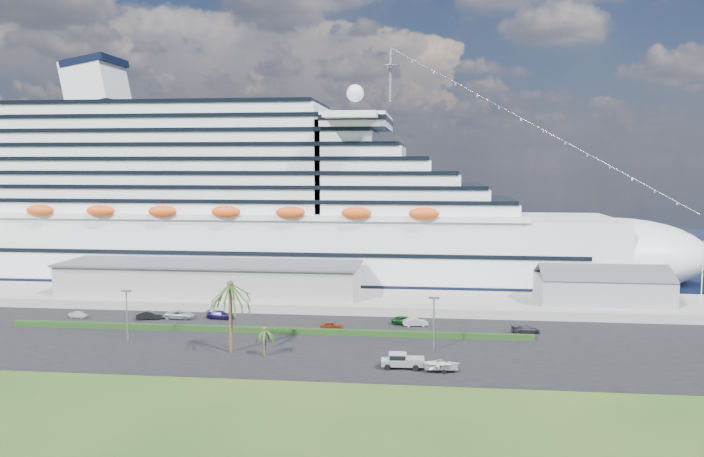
# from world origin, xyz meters

# --- Properties ---
(ground) EXTENTS (420.00, 420.00, 0.00)m
(ground) POSITION_xyz_m (0.00, 0.00, 0.00)
(ground) COLOR #244918
(ground) RESTS_ON ground
(asphalt_lot) EXTENTS (140.00, 38.00, 0.12)m
(asphalt_lot) POSITION_xyz_m (0.00, 11.00, 0.06)
(asphalt_lot) COLOR black
(asphalt_lot) RESTS_ON ground
(wharf) EXTENTS (240.00, 20.00, 1.80)m
(wharf) POSITION_xyz_m (0.00, 40.00, 0.90)
(wharf) COLOR gray
(wharf) RESTS_ON ground
(water) EXTENTS (420.00, 160.00, 0.02)m
(water) POSITION_xyz_m (0.00, 130.00, 0.01)
(water) COLOR black
(water) RESTS_ON ground
(cruise_ship) EXTENTS (191.00, 38.00, 54.00)m
(cruise_ship) POSITION_xyz_m (-21.53, 64.00, 16.69)
(cruise_ship) COLOR silver
(cruise_ship) RESTS_ON ground
(terminal_building) EXTENTS (61.00, 15.00, 6.30)m
(terminal_building) POSITION_xyz_m (-25.00, 40.00, 5.01)
(terminal_building) COLOR gray
(terminal_building) RESTS_ON wharf
(port_shed) EXTENTS (24.00, 12.31, 7.37)m
(port_shed) POSITION_xyz_m (52.00, 40.00, 4.40)
(port_shed) COLOR gray
(port_shed) RESTS_ON wharf
(flagpole) EXTENTS (1.08, 0.16, 12.00)m
(flagpole) POSITION_xyz_m (70.04, 40.00, 8.27)
(flagpole) COLOR silver
(flagpole) RESTS_ON wharf
(hedge) EXTENTS (88.00, 1.10, 0.90)m
(hedge) POSITION_xyz_m (-8.00, 16.00, 0.57)
(hedge) COLOR black
(hedge) RESTS_ON asphalt_lot
(lamp_post_left) EXTENTS (1.60, 0.35, 8.27)m
(lamp_post_left) POSITION_xyz_m (-28.00, 8.00, 5.34)
(lamp_post_left) COLOR gray
(lamp_post_left) RESTS_ON asphalt_lot
(lamp_post_right) EXTENTS (1.60, 0.35, 8.27)m
(lamp_post_right) POSITION_xyz_m (20.00, 8.00, 5.34)
(lamp_post_right) COLOR gray
(lamp_post_right) RESTS_ON asphalt_lot
(palm_tall) EXTENTS (8.82, 8.82, 11.13)m
(palm_tall) POSITION_xyz_m (-10.00, 4.00, 9.20)
(palm_tall) COLOR #47301E
(palm_tall) RESTS_ON ground
(palm_short) EXTENTS (3.53, 3.53, 4.56)m
(palm_short) POSITION_xyz_m (-4.50, 2.50, 3.67)
(palm_short) COLOR #47301E
(palm_short) RESTS_ON ground
(parked_car_0) EXTENTS (3.95, 2.22, 1.27)m
(parked_car_0) POSITION_xyz_m (-44.10, 22.71, 0.75)
(parked_car_0) COLOR silver
(parked_car_0) RESTS_ON asphalt_lot
(parked_car_1) EXTENTS (4.81, 2.78, 1.50)m
(parked_car_1) POSITION_xyz_m (-30.85, 23.08, 0.87)
(parked_car_1) COLOR black
(parked_car_1) RESTS_ON asphalt_lot
(parked_car_2) EXTENTS (5.49, 2.64, 1.51)m
(parked_car_2) POSITION_xyz_m (-25.56, 24.24, 0.87)
(parked_car_2) COLOR #989BA1
(parked_car_2) RESTS_ON asphalt_lot
(parked_car_3) EXTENTS (5.26, 2.64, 1.47)m
(parked_car_3) POSITION_xyz_m (-18.24, 24.98, 0.85)
(parked_car_3) COLOR #12113B
(parked_car_3) RESTS_ON asphalt_lot
(parked_car_4) EXTENTS (4.09, 2.29, 1.31)m
(parked_car_4) POSITION_xyz_m (2.87, 19.40, 0.78)
(parked_car_4) COLOR maroon
(parked_car_4) RESTS_ON asphalt_lot
(parked_car_5) EXTENTS (4.57, 2.48, 1.43)m
(parked_car_5) POSITION_xyz_m (16.94, 23.46, 0.83)
(parked_car_5) COLOR #A3A3AA
(parked_car_5) RESTS_ON asphalt_lot
(parked_car_6) EXTENTS (5.39, 3.19, 1.40)m
(parked_car_6) POSITION_xyz_m (15.33, 24.36, 0.82)
(parked_car_6) COLOR #0D3713
(parked_car_6) RESTS_ON asphalt_lot
(parked_car_7) EXTENTS (5.08, 2.96, 1.38)m
(parked_car_7) POSITION_xyz_m (35.18, 20.47, 0.81)
(parked_car_7) COLOR #232228
(parked_car_7) RESTS_ON asphalt_lot
(pickup_truck) EXTENTS (6.00, 2.40, 2.09)m
(pickup_truck) POSITION_xyz_m (15.70, -1.25, 1.27)
(pickup_truck) COLOR black
(pickup_truck) RESTS_ON asphalt_lot
(boat_trailer) EXTENTS (5.76, 3.93, 1.63)m
(boat_trailer) POSITION_xyz_m (20.99, -2.30, 1.20)
(boat_trailer) COLOR gray
(boat_trailer) RESTS_ON asphalt_lot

